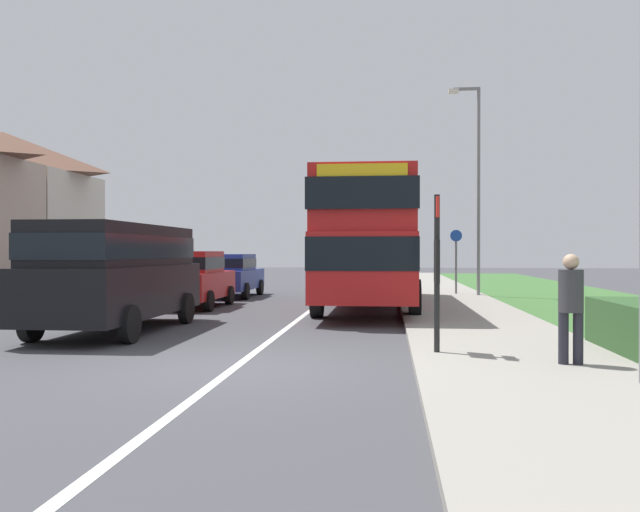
% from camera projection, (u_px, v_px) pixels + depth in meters
% --- Properties ---
extents(ground_plane, '(120.00, 120.00, 0.00)m').
position_uv_depth(ground_plane, '(236.00, 367.00, 9.64)').
color(ground_plane, '#424247').
extents(lane_marking_centre, '(0.14, 60.00, 0.01)m').
position_uv_depth(lane_marking_centre, '(305.00, 315.00, 17.60)').
color(lane_marking_centre, silver).
rests_on(lane_marking_centre, ground_plane).
extents(pavement_near_side, '(3.20, 68.00, 0.12)m').
position_uv_depth(pavement_near_side, '(473.00, 322.00, 15.18)').
color(pavement_near_side, gray).
rests_on(pavement_near_side, ground_plane).
extents(double_decker_bus, '(2.80, 10.62, 3.70)m').
position_uv_depth(double_decker_bus, '(369.00, 237.00, 19.65)').
color(double_decker_bus, red).
rests_on(double_decker_bus, ground_plane).
extents(parked_van_black, '(2.11, 5.52, 2.26)m').
position_uv_depth(parked_van_black, '(118.00, 268.00, 13.89)').
color(parked_van_black, black).
rests_on(parked_van_black, ground_plane).
extents(parked_car_red, '(1.95, 3.94, 1.71)m').
position_uv_depth(parked_car_red, '(191.00, 277.00, 19.81)').
color(parked_car_red, '#B21E1E').
rests_on(parked_car_red, ground_plane).
extents(parked_car_blue, '(1.96, 4.25, 1.61)m').
position_uv_depth(parked_car_blue, '(230.00, 273.00, 24.49)').
color(parked_car_blue, navy).
rests_on(parked_car_blue, ground_plane).
extents(pedestrian_at_stop, '(0.34, 0.34, 1.67)m').
position_uv_depth(pedestrian_at_stop, '(571.00, 303.00, 9.20)').
color(pedestrian_at_stop, '#23232D').
rests_on(pedestrian_at_stop, ground_plane).
extents(bus_stop_sign, '(0.09, 0.52, 2.60)m').
position_uv_depth(bus_stop_sign, '(437.00, 262.00, 10.32)').
color(bus_stop_sign, black).
rests_on(bus_stop_sign, ground_plane).
extents(cycle_route_sign, '(0.44, 0.08, 2.52)m').
position_uv_depth(cycle_route_sign, '(456.00, 259.00, 24.67)').
color(cycle_route_sign, slate).
rests_on(cycle_route_sign, ground_plane).
extents(street_lamp_near, '(1.14, 0.20, 6.97)m').
position_uv_depth(street_lamp_near, '(636.00, 58.00, 7.86)').
color(street_lamp_near, slate).
rests_on(street_lamp_near, ground_plane).
extents(street_lamp_mid, '(1.14, 0.20, 7.67)m').
position_uv_depth(street_lamp_mid, '(476.00, 178.00, 23.81)').
color(street_lamp_mid, slate).
rests_on(street_lamp_mid, ground_plane).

